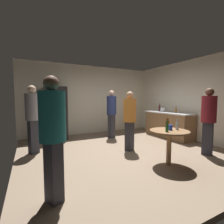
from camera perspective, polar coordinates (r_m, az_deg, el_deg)
The scene contains 19 objects.
ground_plane at distance 4.55m, azimuth 4.40°, elevation -13.87°, with size 5.20×5.20×0.10m, color #7A6651.
wall_back at distance 6.70m, azimuth -7.39°, elevation 4.23°, with size 5.32×0.06×2.70m, color silver.
wall_side_right at distance 6.12m, azimuth 26.04°, elevation 3.77°, with size 0.06×5.20×2.70m, color silver.
refrigerator at distance 5.95m, azimuth -19.05°, elevation -0.37°, with size 0.70×0.68×1.80m.
kitchen_counter at distance 6.35m, azimuth 19.05°, elevation -4.15°, with size 0.64×1.90×0.90m.
kettle at distance 6.44m, azimuth 17.23°, elevation 0.67°, with size 0.24×0.17×0.18m.
wine_bottle_on_counter at distance 6.69m, azimuth 16.25°, elevation 1.24°, with size 0.08×0.08×0.31m.
beer_bottle_on_counter at distance 6.15m, azimuth 21.38°, elevation 0.50°, with size 0.06×0.06×0.23m.
foreground_table at distance 3.65m, azimuth 19.32°, elevation -7.70°, with size 0.80×0.80×0.73m.
beer_bottle_amber at distance 3.78m, azimuth 18.98°, elevation -4.34°, with size 0.06×0.06×0.23m.
beer_bottle_brown at distance 3.89m, azimuth 18.56°, elevation -4.08°, with size 0.06×0.06×0.23m.
beer_bottle_green at distance 3.46m, azimuth 18.62°, elevation -5.15°, with size 0.06×0.06×0.23m.
beer_bottle_clear at distance 3.76m, azimuth 21.77°, elevation -4.48°, with size 0.06×0.06×0.23m.
plastic_cup_blue at distance 3.65m, azimuth 19.71°, elevation -5.12°, with size 0.08×0.08×0.11m, color blue.
person_in_gray_shirt at distance 4.58m, azimuth -25.94°, elevation -0.57°, with size 0.45×0.45×1.73m.
person_in_orange_shirt at distance 4.39m, azimuth 6.17°, elevation -1.53°, with size 0.45×0.45×1.59m.
person_in_navy_shirt at distance 5.79m, azimuth -0.16°, elevation 0.61°, with size 0.45×0.45×1.69m.
person_in_maroon_shirt at distance 4.66m, azimuth 30.61°, elevation -1.23°, with size 0.44×0.44×1.66m.
person_in_teal_shirt at distance 2.29m, azimuth -20.00°, elevation -5.73°, with size 0.45×0.45×1.69m.
Camera 1 is at (-2.26, -3.67, 1.39)m, focal length 26.23 mm.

